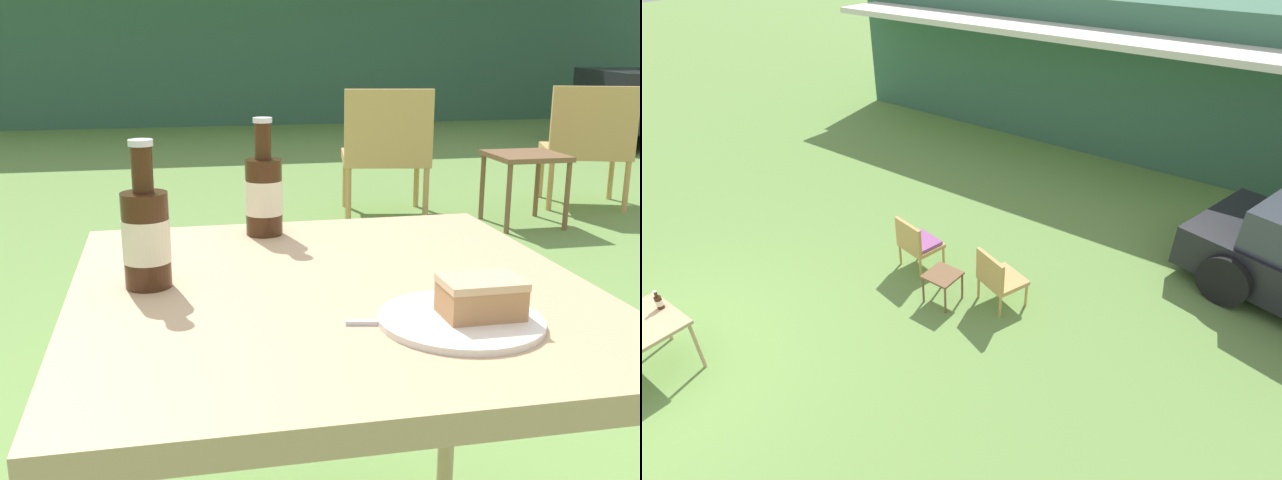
{
  "view_description": "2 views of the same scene",
  "coord_description": "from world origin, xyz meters",
  "views": [
    {
      "loc": [
        -0.25,
        -1.13,
        1.09
      ],
      "look_at": [
        0.0,
        0.1,
        0.75
      ],
      "focal_mm": 42.0,
      "sensor_mm": 36.0,
      "label": 1
    },
    {
      "loc": [
        5.15,
        -1.09,
        4.37
      ],
      "look_at": [
        2.0,
        3.21,
        0.9
      ],
      "focal_mm": 28.0,
      "sensor_mm": 36.0,
      "label": 2
    }
  ],
  "objects": [
    {
      "name": "wicker_chair_cushioned",
      "position": [
        1.1,
        3.36,
        0.44
      ],
      "size": [
        0.62,
        0.58,
        0.81
      ],
      "rotation": [
        0.0,
        0.0,
        2.95
      ],
      "color": "tan",
      "rests_on": "ground_plane"
    },
    {
      "name": "cake_on_plate",
      "position": [
        0.15,
        -0.2,
        0.72
      ],
      "size": [
        0.23,
        0.23,
        0.06
      ],
      "color": "silver",
      "rests_on": "patio_table"
    },
    {
      "name": "fork",
      "position": [
        0.07,
        -0.19,
        0.71
      ],
      "size": [
        0.17,
        0.05,
        0.01
      ],
      "color": "silver",
      "rests_on": "patio_table"
    },
    {
      "name": "cola_bottle_far",
      "position": [
        -0.29,
        0.05,
        0.79
      ],
      "size": [
        0.08,
        0.08,
        0.24
      ],
      "color": "#381E0F",
      "rests_on": "patio_table"
    },
    {
      "name": "patio_table",
      "position": [
        0.0,
        0.0,
        0.64
      ],
      "size": [
        0.84,
        0.9,
        0.7
      ],
      "color": "tan",
      "rests_on": "ground_plane"
    },
    {
      "name": "cola_bottle_near",
      "position": [
        -0.06,
        0.35,
        0.79
      ],
      "size": [
        0.08,
        0.08,
        0.24
      ],
      "color": "#381E0F",
      "rests_on": "patio_table"
    },
    {
      "name": "garden_side_table",
      "position": [
        1.85,
        2.98,
        0.37
      ],
      "size": [
        0.42,
        0.42,
        0.44
      ],
      "color": "brown",
      "rests_on": "ground_plane"
    },
    {
      "name": "cabin_building",
      "position": [
        0.8,
        10.68,
        1.54
      ],
      "size": [
        11.74,
        5.07,
        3.06
      ],
      "color": "#38664C",
      "rests_on": "ground_plane"
    },
    {
      "name": "wicker_chair_plain",
      "position": [
        2.48,
        3.35,
        0.45
      ],
      "size": [
        0.67,
        0.64,
        0.81
      ],
      "rotation": [
        0.0,
        0.0,
        2.8
      ],
      "color": "tan",
      "rests_on": "ground_plane"
    }
  ]
}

